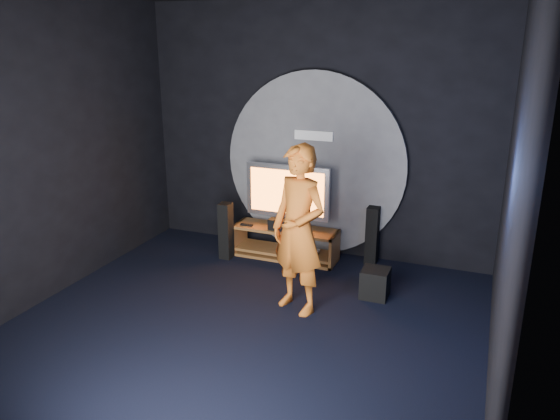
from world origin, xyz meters
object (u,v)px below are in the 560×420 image
object	(u,v)px
tower_speaker_right	(372,235)
tv	(287,193)
player	(299,230)
subwoofer	(375,283)
tower_speaker_left	(226,231)
media_console	(286,245)

from	to	relation	value
tower_speaker_right	tv	bearing A→B (deg)	-170.42
tv	player	world-z (taller)	player
tower_speaker_right	player	size ratio (longest dim) A/B	0.42
subwoofer	tower_speaker_right	bearing A→B (deg)	104.99
tv	subwoofer	bearing A→B (deg)	-29.27
tower_speaker_left	player	size ratio (longest dim) A/B	0.42
tower_speaker_right	player	xyz separation A→B (m)	(-0.50, -1.64, 0.56)
tower_speaker_left	tower_speaker_right	world-z (taller)	same
tower_speaker_right	player	distance (m)	1.80
subwoofer	player	xyz separation A→B (m)	(-0.77, -0.63, 0.79)
tower_speaker_left	tower_speaker_right	distance (m)	2.04
media_console	tv	size ratio (longest dim) A/B	1.23
tower_speaker_left	player	world-z (taller)	player
tower_speaker_left	tv	bearing A→B (deg)	26.09
tower_speaker_right	subwoofer	size ratio (longest dim) A/B	2.28
media_console	tower_speaker_left	bearing A→B (deg)	-158.19
subwoofer	player	size ratio (longest dim) A/B	0.18
tv	tower_speaker_right	distance (m)	1.31
tv	player	distance (m)	1.59
subwoofer	player	distance (m)	1.27
media_console	subwoofer	world-z (taller)	media_console
tower_speaker_left	subwoofer	xyz separation A→B (m)	(2.23, -0.43, -0.23)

